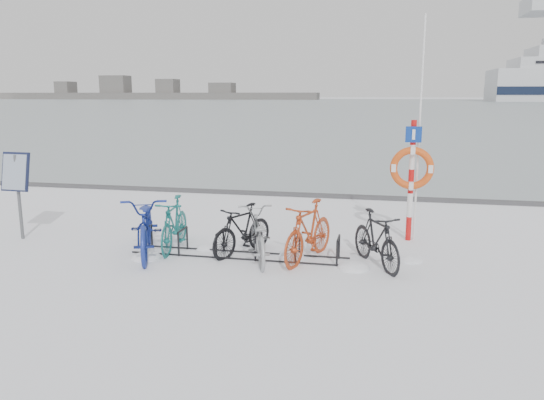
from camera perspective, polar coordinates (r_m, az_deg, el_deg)
The scene contains 14 objects.
ground at distance 9.76m, azimuth -3.57°, elevation -6.03°, with size 900.00×900.00×0.00m, color white.
ice_sheet at distance 164.02m, azimuth 11.10°, elevation 10.13°, with size 400.00×298.00×0.02m, color #97A4AB.
quay_edge at distance 15.35m, azimuth 2.25°, elevation 0.60°, with size 400.00×0.25×0.10m, color #3F3F42.
bike_rack at distance 9.70m, azimuth -3.58°, elevation -5.02°, with size 4.00×0.48×0.46m.
info_board at distance 11.76m, azimuth -25.82°, elevation 2.24°, with size 0.60×0.25×1.77m.
lifebuoy_station at distance 10.78m, azimuth 14.84°, elevation 3.30°, with size 0.84×0.23×4.39m.
shoreline at distance 296.39m, azimuth -13.29°, elevation 11.04°, with size 180.00×12.00×9.50m.
bike_0 at distance 10.00m, azimuth -13.31°, elevation -2.40°, with size 0.78×2.23×1.17m, color navy.
bike_1 at distance 10.24m, azimuth -10.47°, elevation -2.38°, with size 0.48×1.71×1.03m, color #146160.
bike_2 at distance 9.81m, azimuth -3.22°, elevation -3.04°, with size 0.45×1.58×0.95m, color black.
bike_3 at distance 9.43m, azimuth -1.56°, elevation -3.67°, with size 0.62×1.78×0.94m, color #929598.
bike_4 at distance 9.42m, azimuth 3.97°, elevation -3.21°, with size 0.51×1.82×1.09m, color #A93A18.
bike_5 at distance 9.27m, azimuth 11.16°, elevation -3.99°, with size 0.46×1.65×0.99m, color black.
snow_drifts at distance 9.57m, azimuth 0.81°, elevation -6.36°, with size 5.16×1.32×0.20m.
Camera 1 is at (2.49, -8.97, 2.91)m, focal length 35.00 mm.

